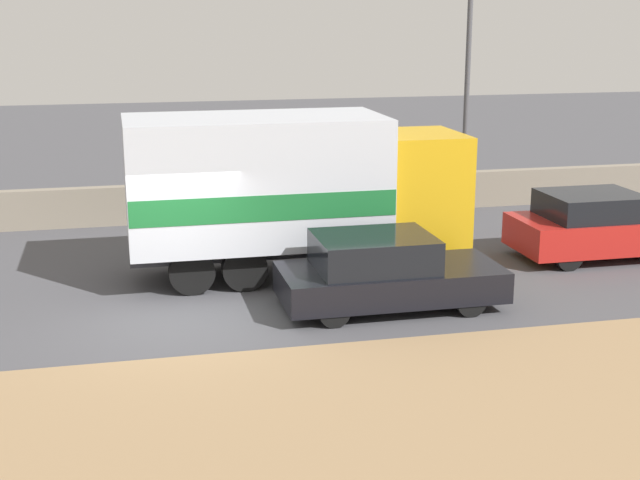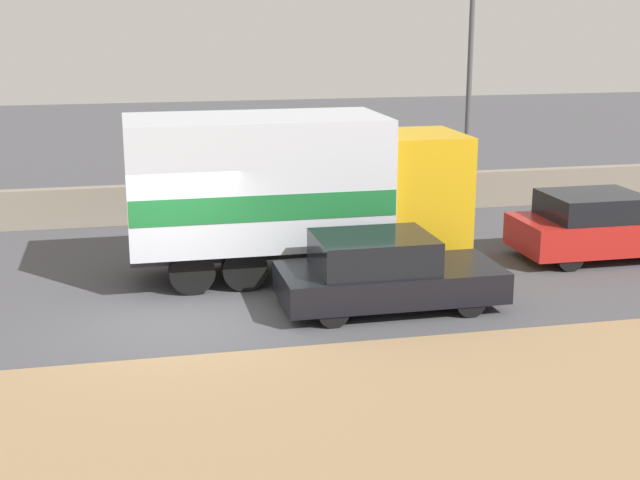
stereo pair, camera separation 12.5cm
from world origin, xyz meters
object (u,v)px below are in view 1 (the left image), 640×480
object	(u,v)px
street_lamp	(468,55)
box_truck	(286,188)
car_sedan_second	(599,225)
car_hatchback	(385,272)

from	to	relation	value
street_lamp	box_truck	distance (m)	7.69
box_truck	car_sedan_second	bearing A→B (deg)	-1.85
box_truck	car_hatchback	bearing A→B (deg)	-61.55
box_truck	car_hatchback	xyz separation A→B (m)	(1.39, -2.56, -1.19)
box_truck	car_hatchback	world-z (taller)	box_truck
car_hatchback	car_sedan_second	distance (m)	6.22
street_lamp	car_sedan_second	world-z (taller)	street_lamp
car_sedan_second	box_truck	bearing A→B (deg)	178.15
car_sedan_second	car_hatchback	bearing A→B (deg)	-158.05
box_truck	car_hatchback	distance (m)	3.14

